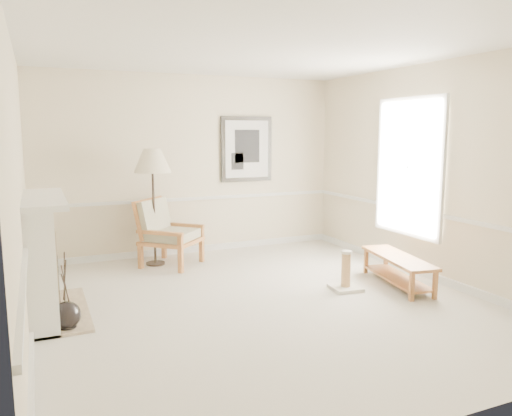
{
  "coord_description": "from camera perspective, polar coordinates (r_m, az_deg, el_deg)",
  "views": [
    {
      "loc": [
        -2.34,
        -5.14,
        1.98
      ],
      "look_at": [
        0.23,
        0.7,
        1.01
      ],
      "focal_mm": 35.0,
      "sensor_mm": 36.0,
      "label": 1
    }
  ],
  "objects": [
    {
      "name": "bench",
      "position": [
        6.8,
        15.9,
        -6.39
      ],
      "size": [
        0.65,
        1.4,
        0.39
      ],
      "rotation": [
        0.0,
        0.0,
        -0.19
      ],
      "color": "#AF7E38",
      "rests_on": "ground"
    },
    {
      "name": "ground",
      "position": [
        5.99,
        0.67,
        -10.7
      ],
      "size": [
        5.5,
        5.5,
        0.0
      ],
      "primitive_type": "plane",
      "color": "silver",
      "rests_on": "ground"
    },
    {
      "name": "floor_vase",
      "position": [
        5.48,
        -20.81,
        -11.47
      ],
      "size": [
        0.28,
        0.28,
        0.82
      ],
      "rotation": [
        0.0,
        0.0,
        -0.16
      ],
      "color": "black",
      "rests_on": "ground"
    },
    {
      "name": "scratching_post",
      "position": [
        6.49,
        10.22,
        -7.82
      ],
      "size": [
        0.39,
        0.39,
        0.51
      ],
      "rotation": [
        0.0,
        0.0,
        -0.11
      ],
      "color": "white",
      "rests_on": "ground"
    },
    {
      "name": "armchair",
      "position": [
        7.62,
        -10.4,
        -2.43
      ],
      "size": [
        1.1,
        1.1,
        1.0
      ],
      "rotation": [
        0.0,
        0.0,
        0.8
      ],
      "color": "#AF7E38",
      "rests_on": "ground"
    },
    {
      "name": "room",
      "position": [
        5.78,
        1.64,
        7.48
      ],
      "size": [
        5.04,
        5.54,
        2.92
      ],
      "color": "beige",
      "rests_on": "ground"
    },
    {
      "name": "fireplace",
      "position": [
        5.89,
        -23.25,
        -5.24
      ],
      "size": [
        0.64,
        1.64,
        1.31
      ],
      "color": "white",
      "rests_on": "ground"
    },
    {
      "name": "floor_lamp",
      "position": [
        7.52,
        -11.75,
        4.95
      ],
      "size": [
        0.58,
        0.58,
        1.74
      ],
      "rotation": [
        0.0,
        0.0,
        0.06
      ],
      "color": "black",
      "rests_on": "ground"
    }
  ]
}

